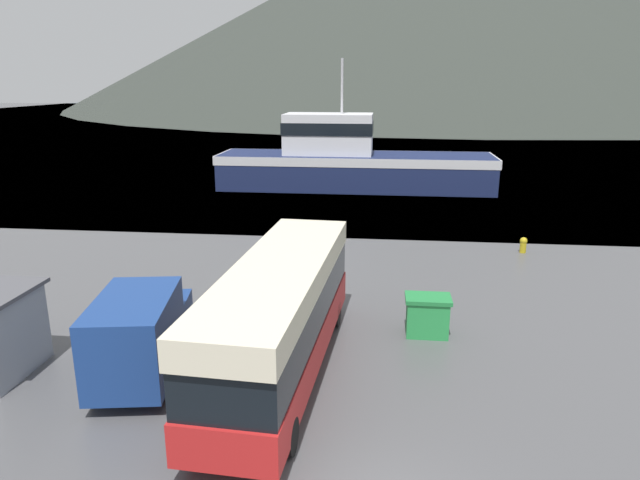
{
  "coord_description": "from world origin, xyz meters",
  "views": [
    {
      "loc": [
        -0.13,
        -9.57,
        8.36
      ],
      "look_at": [
        -2.62,
        12.95,
        2.0
      ],
      "focal_mm": 32.0,
      "sensor_mm": 36.0,
      "label": 1
    }
  ],
  "objects": [
    {
      "name": "tour_bus",
      "position": [
        -2.93,
        5.4,
        1.92
      ],
      "size": [
        3.08,
        10.53,
        3.43
      ],
      "rotation": [
        0.0,
        0.0,
        -0.06
      ],
      "color": "red",
      "rests_on": "ground"
    },
    {
      "name": "fishing_boat",
      "position": [
        -2.77,
        35.67,
        2.18
      ],
      "size": [
        21.67,
        5.48,
        9.99
      ],
      "rotation": [
        0.0,
        0.0,
        4.71
      ],
      "color": "#19234C",
      "rests_on": "water_surface"
    },
    {
      "name": "mooring_bollard",
      "position": [
        7.0,
        18.83,
        0.43
      ],
      "size": [
        0.36,
        0.36,
        0.79
      ],
      "color": "#B29919",
      "rests_on": "ground"
    },
    {
      "name": "hill_backdrop",
      "position": [
        14.95,
        191.15,
        29.9
      ],
      "size": [
        229.65,
        229.65,
        59.8
      ],
      "primitive_type": "cone",
      "color": "#2D332D",
      "rests_on": "ground"
    },
    {
      "name": "water_surface",
      "position": [
        0.0,
        140.52,
        0.0
      ],
      "size": [
        240.0,
        240.0,
        0.0
      ],
      "primitive_type": "plane",
      "color": "#3D5160",
      "rests_on": "ground"
    },
    {
      "name": "delivery_van",
      "position": [
        -6.96,
        4.88,
        1.35
      ],
      "size": [
        2.89,
        5.54,
        2.58
      ],
      "rotation": [
        0.0,
        0.0,
        0.17
      ],
      "color": "navy",
      "rests_on": "ground"
    },
    {
      "name": "storage_bin",
      "position": [
        1.52,
        8.57,
        0.7
      ],
      "size": [
        1.53,
        1.04,
        1.38
      ],
      "color": "green",
      "rests_on": "ground"
    }
  ]
}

